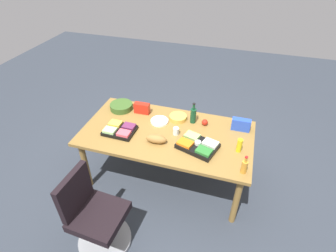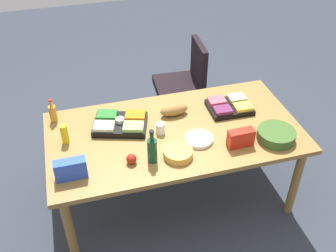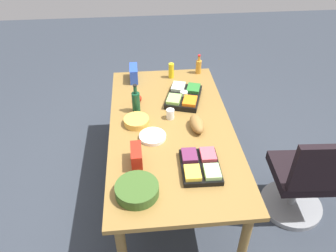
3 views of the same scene
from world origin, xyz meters
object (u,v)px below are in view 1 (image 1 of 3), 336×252
Objects in this scene: wine_bottle at (193,115)px; mustard_bottle at (239,145)px; fruit_platter at (120,130)px; paper_cup at (176,131)px; chip_bag_blue at (241,125)px; salad_bowl at (121,106)px; dressing_bottle at (244,166)px; veggie_tray at (198,145)px; chip_bowl at (178,117)px; conference_table at (167,137)px; paper_plate_stack at (160,121)px; office_chair at (96,219)px; bread_loaf at (156,139)px; chip_bag_red at (142,108)px; apple_red at (205,122)px.

mustard_bottle is at bearing -32.63° from wine_bottle.
paper_cup reaches higher than fruit_platter.
paper_cup is (-0.72, -0.31, -0.03)m from chip_bag_blue.
salad_bowl is 0.90m from paper_cup.
dressing_bottle reaches higher than salad_bowl.
veggie_tray is 0.63m from chip_bag_blue.
salad_bowl is at bearing 159.82° from paper_cup.
wine_bottle reaches higher than dressing_bottle.
chip_bowl is 0.60× the size of fruit_platter.
paper_plate_stack reaches higher than conference_table.
salad_bowl is 1.07× the size of wine_bottle.
chip_bowl is at bearing 31.63° from paper_plate_stack.
paper_cup reaches higher than paper_plate_stack.
office_chair is 3.16× the size of salad_bowl.
conference_table is 8.41× the size of bread_loaf.
conference_table is 6.81× the size of salad_bowl.
dressing_bottle reaches higher than paper_cup.
mustard_bottle reaches higher than conference_table.
chip_bag_red is 2.22× the size of paper_cup.
fruit_platter is 1.44m from chip_bag_blue.
paper_cup is at bearing 154.27° from dressing_bottle.
paper_plate_stack is at bearing -13.30° from salad_bowl.
wine_bottle is 3.64× the size of apple_red.
dressing_bottle is 0.31m from mustard_bottle.
mustard_bottle is at bearing 38.47° from office_chair.
dressing_bottle is (1.33, 0.69, 0.47)m from office_chair.
wine_bottle is at bearing 49.03° from conference_table.
bread_loaf reaches higher than paper_cup.
chip_bag_red is 1.26m from chip_bag_blue.
fruit_platter is at bearing -161.24° from chip_bag_blue.
dressing_bottle is at bearing -23.13° from conference_table.
mustard_bottle is at bearing -17.01° from chip_bag_red.
bread_loaf is at bearing 169.52° from dressing_bottle.
apple_red reaches higher than conference_table.
salad_bowl is at bearing 102.92° from office_chair.
conference_table is at bearing -130.97° from wine_bottle.
salad_bowl is 1.14m from apple_red.
mustard_bottle reaches higher than salad_bowl.
paper_cup reaches higher than apple_red.
mustard_bottle is 0.91m from bread_loaf.
paper_plate_stack is at bearing -148.37° from chip_bowl.
chip_bowl is 0.52m from bread_loaf.
dressing_bottle is 0.96× the size of chip_bag_blue.
apple_red reaches higher than chip_bowl.
conference_table is 0.43m from wine_bottle.
apple_red is at bearing -5.69° from wine_bottle.
chip_bag_blue is 1.37× the size of mustard_bottle.
salad_bowl is (-0.30, 0.00, -0.03)m from chip_bag_red.
chip_bag_red is at bearing 162.99° from mustard_bottle.
paper_cup is (0.06, -0.30, 0.02)m from chip_bowl.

